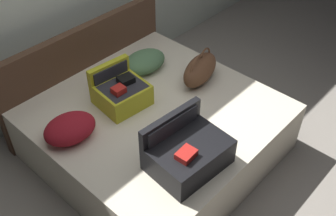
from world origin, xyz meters
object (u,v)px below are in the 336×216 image
Objects in this scene: pillow_near_headboard at (144,62)px; pillow_center_head at (70,128)px; bed at (157,131)px; hard_case_medium at (121,92)px; duffel_bag at (200,69)px; hard_case_large at (188,152)px.

pillow_near_headboard is 1.07× the size of pillow_center_head.
bed is at bearing -20.97° from pillow_center_head.
pillow_center_head is at bearing -167.52° from pillow_near_headboard.
hard_case_medium is at bearing 115.15° from bed.
pillow_near_headboard is (0.35, 0.49, 0.33)m from bed.
hard_case_medium is 0.85× the size of duffel_bag.
pillow_center_head is (-0.68, 0.26, 0.34)m from bed.
pillow_center_head is at bearing 119.85° from hard_case_large.
bed is 0.67m from duffel_bag.
pillow_center_head reaches higher than bed.
hard_case_large is 1.32× the size of pillow_near_headboard.
bed is 0.80m from pillow_center_head.
duffel_bag reaches higher than bed.
duffel_bag reaches higher than pillow_center_head.
bed is 3.15× the size of hard_case_large.
duffel_bag is at bearing -1.29° from bed.
pillow_near_headboard is at bearing 64.27° from hard_case_large.
pillow_near_headboard is at bearing 12.48° from pillow_center_head.
hard_case_medium is (0.15, 0.86, -0.01)m from hard_case_large.
bed is 0.68m from pillow_near_headboard.
pillow_center_head is at bearing 159.03° from bed.
hard_case_large is 1.35× the size of hard_case_medium.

